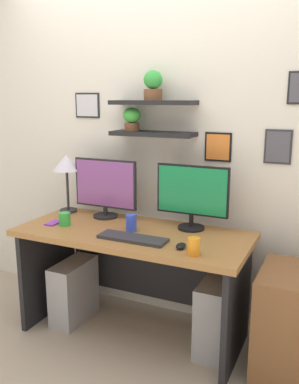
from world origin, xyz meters
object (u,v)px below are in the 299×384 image
(monitor_right, at_px, (192,195))
(coffee_mug, at_px, (65,219))
(water_cup, at_px, (131,223))
(drawer_cabinet, at_px, (296,324))
(computer_tower_left, at_px, (74,291))
(desk_lamp, at_px, (67,166))
(computer_tower_right, at_px, (215,315))
(desk, at_px, (137,258))
(keyboard, at_px, (133,238))
(cell_phone, at_px, (54,223))
(monitor_left, at_px, (105,187))
(computer_mouse, at_px, (181,246))
(pen_cup, at_px, (194,246))

(monitor_right, xyz_separation_m, coffee_mug, (-0.82, -0.30, -0.19))
(water_cup, bearing_deg, drawer_cabinet, 1.27)
(monitor_right, bearing_deg, computer_tower_left, -164.65)
(desk_lamp, xyz_separation_m, drawer_cabinet, (1.73, -0.19, -0.79))
(coffee_mug, bearing_deg, computer_tower_right, 7.82)
(water_cup, bearing_deg, monitor_right, 32.02)
(desk, distance_m, monitor_right, 0.58)
(keyboard, height_order, cell_phone, keyboard)
(keyboard, xyz_separation_m, drawer_cabinet, (0.98, 0.18, -0.44))
(monitor_left, bearing_deg, monitor_right, -0.01)
(monitor_left, height_order, computer_tower_right, monitor_left)
(computer_tower_left, xyz_separation_m, computer_tower_right, (1.05, 0.07, 0.02))
(water_cup, bearing_deg, desk, 79.00)
(cell_phone, bearing_deg, water_cup, 8.59)
(computer_tower_left, bearing_deg, coffee_mug, -87.47)
(computer_mouse, xyz_separation_m, pen_cup, (0.10, -0.06, 0.04))
(desk, bearing_deg, computer_tower_left, -172.76)
(cell_phone, relative_size, computer_tower_right, 0.29)
(coffee_mug, distance_m, drawer_cabinet, 1.62)
(monitor_left, distance_m, computer_mouse, 0.86)
(monitor_left, relative_size, drawer_cabinet, 0.78)
(cell_phone, height_order, drawer_cabinet, cell_phone)
(computer_mouse, xyz_separation_m, coffee_mug, (-0.89, 0.08, 0.03))
(coffee_mug, height_order, drawer_cabinet, coffee_mug)
(computer_tower_right, bearing_deg, keyboard, -156.22)
(computer_tower_right, bearing_deg, computer_tower_left, -176.24)
(monitor_left, bearing_deg, computer_tower_left, -124.24)
(desk_lamp, height_order, coffee_mug, desk_lamp)
(desk, xyz_separation_m, cell_phone, (-0.58, -0.13, 0.22))
(coffee_mug, xyz_separation_m, computer_tower_left, (-0.00, 0.07, -0.57))
(computer_tower_left, bearing_deg, computer_mouse, -10.06)
(pen_cup, distance_m, water_cup, 0.56)
(computer_mouse, distance_m, computer_tower_right, 0.59)
(desk, relative_size, water_cup, 14.07)
(computer_mouse, height_order, pen_cup, pen_cup)
(keyboard, relative_size, cell_phone, 3.14)
(computer_mouse, xyz_separation_m, cell_phone, (-0.98, 0.09, -0.01))
(keyboard, distance_m, drawer_cabinet, 1.09)
(desk, bearing_deg, monitor_left, 153.89)
(desk, bearing_deg, coffee_mug, -164.22)
(desk, distance_m, desk_lamp, 0.89)
(water_cup, bearing_deg, desk_lamp, 162.15)
(keyboard, xyz_separation_m, computer_tower_left, (-0.57, 0.14, -0.54))
(desk, xyz_separation_m, drawer_cabinet, (1.06, -0.03, -0.22))
(desk_lamp, relative_size, computer_tower_right, 0.92)
(desk, distance_m, computer_mouse, 0.51)
(desk_lamp, relative_size, drawer_cabinet, 0.69)
(pen_cup, bearing_deg, computer_mouse, 147.84)
(computer_mouse, bearing_deg, drawer_cabinet, 16.38)
(cell_phone, distance_m, computer_tower_left, 0.54)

